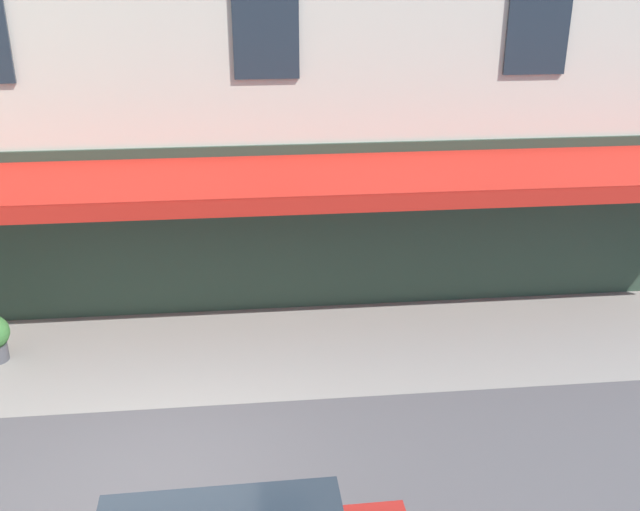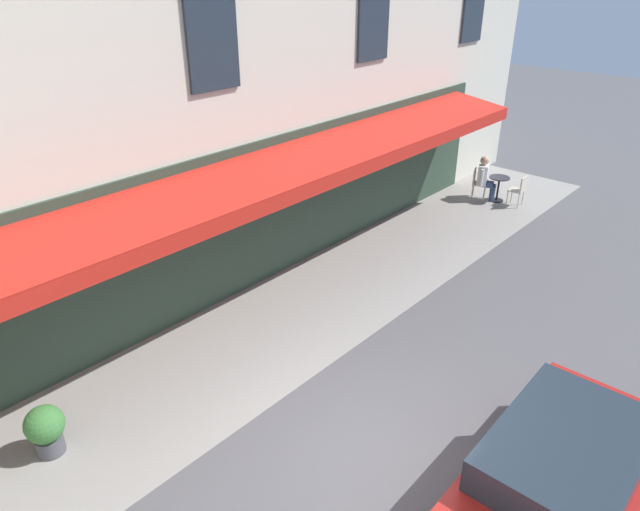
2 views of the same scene
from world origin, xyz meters
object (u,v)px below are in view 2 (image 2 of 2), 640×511
(cafe_table_mid_terrace, at_px, (499,185))
(potted_plant_by_steps, at_px, (45,428))
(cafe_chair_cream_under_awning, at_px, (519,188))
(seated_patron_in_white, at_px, (485,177))
(parked_car_red, at_px, (557,479))
(cafe_chair_cream_near_door, at_px, (477,181))

(cafe_table_mid_terrace, relative_size, potted_plant_by_steps, 0.92)
(potted_plant_by_steps, bearing_deg, cafe_table_mid_terrace, 178.88)
(cafe_chair_cream_under_awning, height_order, potted_plant_by_steps, cafe_chair_cream_under_awning)
(seated_patron_in_white, xyz_separation_m, potted_plant_by_steps, (13.44, 0.12, -0.25))
(cafe_table_mid_terrace, distance_m, seated_patron_in_white, 0.47)
(cafe_table_mid_terrace, height_order, potted_plant_by_steps, potted_plant_by_steps)
(cafe_chair_cream_under_awning, height_order, parked_car_red, parked_car_red)
(cafe_chair_cream_under_awning, relative_size, cafe_chair_cream_near_door, 1.00)
(seated_patron_in_white, bearing_deg, cafe_table_mid_terrace, 111.16)
(cafe_chair_cream_under_awning, height_order, seated_patron_in_white, seated_patron_in_white)
(cafe_chair_cream_near_door, bearing_deg, cafe_chair_cream_under_awning, 102.03)
(cafe_table_mid_terrace, relative_size, cafe_chair_cream_under_awning, 0.82)
(cafe_table_mid_terrace, relative_size, seated_patron_in_white, 0.56)
(cafe_chair_cream_under_awning, bearing_deg, potted_plant_by_steps, -3.77)
(potted_plant_by_steps, bearing_deg, parked_car_red, 122.62)
(parked_car_red, bearing_deg, seated_patron_in_white, -148.03)
(cafe_table_mid_terrace, xyz_separation_m, parked_car_red, (9.81, 5.64, 0.22))
(potted_plant_by_steps, distance_m, parked_car_red, 7.02)
(cafe_chair_cream_under_awning, xyz_separation_m, cafe_chair_cream_near_door, (0.26, -1.22, 0.00))
(cafe_chair_cream_near_door, bearing_deg, seated_patron_in_white, 111.16)
(seated_patron_in_white, bearing_deg, parked_car_red, 31.97)
(seated_patron_in_white, height_order, potted_plant_by_steps, seated_patron_in_white)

